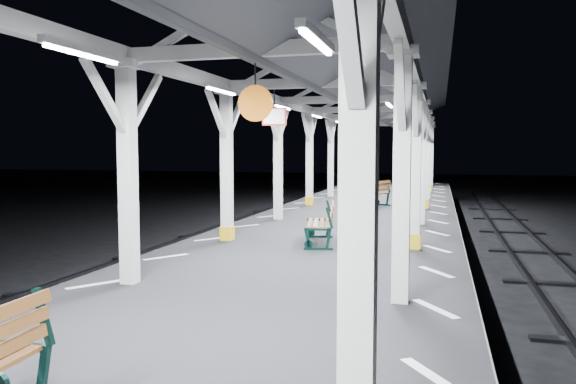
% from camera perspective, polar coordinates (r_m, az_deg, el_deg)
% --- Properties ---
extents(ground, '(120.00, 120.00, 0.00)m').
position_cam_1_polar(ground, '(10.19, 0.43, -12.86)').
color(ground, black).
rests_on(ground, ground).
extents(platform, '(6.00, 50.00, 1.00)m').
position_cam_1_polar(platform, '(10.05, 0.43, -10.14)').
color(platform, black).
rests_on(platform, ground).
extents(hazard_stripes_left, '(1.00, 48.00, 0.01)m').
position_cam_1_polar(hazard_stripes_left, '(10.81, -12.31, -6.47)').
color(hazard_stripes_left, silver).
rests_on(hazard_stripes_left, platform).
extents(hazard_stripes_right, '(1.00, 48.00, 0.01)m').
position_cam_1_polar(hazard_stripes_right, '(9.62, 14.82, -7.86)').
color(hazard_stripes_right, silver).
rests_on(hazard_stripes_right, platform).
extents(track_left, '(2.20, 60.00, 0.16)m').
position_cam_1_polar(track_left, '(12.37, -22.93, -9.72)').
color(track_left, '#2D2D33').
rests_on(track_left, ground).
extents(canopy, '(5.40, 49.00, 4.65)m').
position_cam_1_polar(canopy, '(9.83, 0.42, 13.38)').
color(canopy, silver).
rests_on(canopy, platform).
extents(bench_mid, '(0.90, 1.71, 0.88)m').
position_cam_1_polar(bench_mid, '(11.99, 3.64, -3.04)').
color(bench_mid, black).
rests_on(bench_mid, platform).
extents(bench_far, '(1.23, 1.82, 0.93)m').
position_cam_1_polar(bench_far, '(19.55, 8.69, -0.13)').
color(bench_far, black).
rests_on(bench_far, platform).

